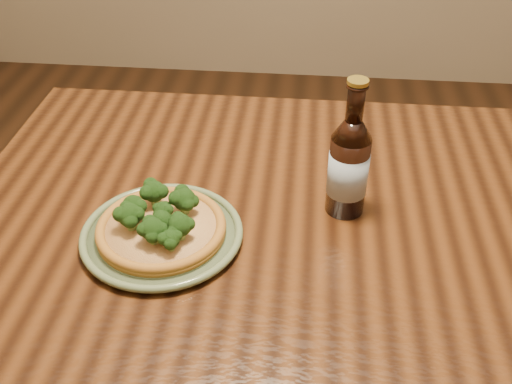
# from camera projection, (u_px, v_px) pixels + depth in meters

# --- Properties ---
(table) EXTENTS (1.60, 0.90, 0.75)m
(table) POSITION_uv_depth(u_px,v_px,m) (384.00, 259.00, 1.13)
(table) COLOR #40210D
(table) RESTS_ON ground
(plate) EXTENTS (0.28, 0.28, 0.02)m
(plate) POSITION_uv_depth(u_px,v_px,m) (162.00, 234.00, 1.03)
(plate) COLOR #5A6A49
(plate) RESTS_ON table
(pizza) EXTENTS (0.22, 0.22, 0.07)m
(pizza) POSITION_uv_depth(u_px,v_px,m) (161.00, 225.00, 1.02)
(pizza) COLOR #9F6723
(pizza) RESTS_ON plate
(beer_bottle) EXTENTS (0.07, 0.07, 0.26)m
(beer_bottle) POSITION_uv_depth(u_px,v_px,m) (349.00, 165.00, 1.05)
(beer_bottle) COLOR black
(beer_bottle) RESTS_ON table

